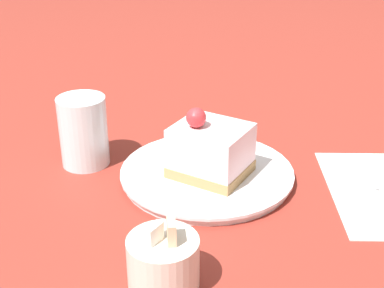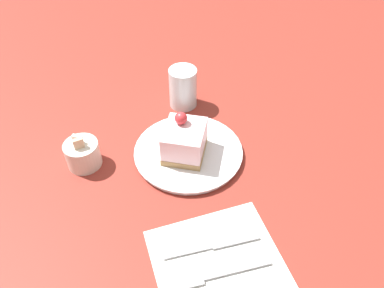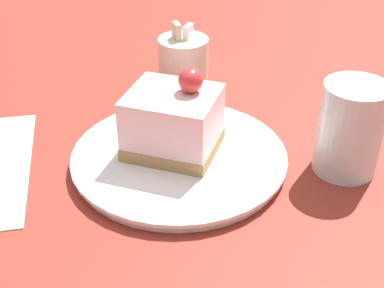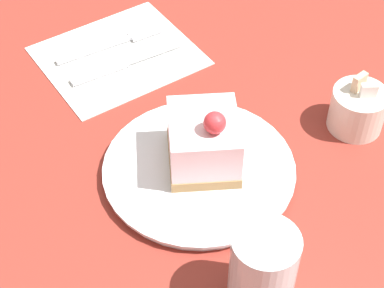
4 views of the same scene
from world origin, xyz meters
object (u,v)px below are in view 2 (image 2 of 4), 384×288
Objects in this scene: fork at (214,275)px; knife at (221,244)px; cake_slice at (184,141)px; sugar_bowl at (83,154)px; drinking_glass at (183,88)px; plate at (188,152)px.

fork is 0.98× the size of knife.
sugar_bowl is at bearing 106.41° from cake_slice.
cake_slice is 0.22m from knife.
fork is 0.45m from drinking_glass.
fork is 0.35m from sugar_bowl.
plate is 1.38× the size of fork.
sugar_bowl is at bearing 31.69° from fork.
cake_slice is at bearing -93.07° from sugar_bowl.
cake_slice is 0.21m from sugar_bowl.
drinking_glass is at bearing -4.11° from knife.
knife is (-0.22, -0.02, -0.00)m from plate.
cake_slice is 0.18m from drinking_glass.
plate is 0.21m from sugar_bowl.
knife is 1.74× the size of drinking_glass.
knife is 0.40m from drinking_glass.
sugar_bowl reaches higher than plate.
plate is 0.04m from cake_slice.
cake_slice is 0.69× the size of fork.
sugar_bowl reaches higher than fork.
plate reaches higher than fork.
fork is 1.70× the size of drinking_glass.
plate is 1.35× the size of knife.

